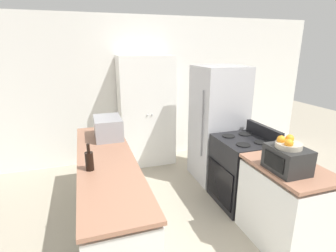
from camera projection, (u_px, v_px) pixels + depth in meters
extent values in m
cube|color=white|center=(142.00, 90.00, 4.82)|extent=(7.00, 0.06, 2.60)
cube|color=silver|center=(109.00, 198.00, 2.97)|extent=(0.58, 2.40, 0.84)
cube|color=#9E6B51|center=(106.00, 160.00, 2.84)|extent=(0.60, 2.45, 0.04)
cube|color=silver|center=(283.00, 208.00, 2.79)|extent=(0.58, 0.87, 0.84)
cube|color=#9E6B51|center=(289.00, 168.00, 2.65)|extent=(0.60, 0.89, 0.04)
cube|color=white|center=(146.00, 111.00, 4.65)|extent=(0.95, 0.49, 1.93)
sphere|color=#B2B2B7|center=(148.00, 115.00, 4.40)|extent=(0.03, 0.03, 0.03)
sphere|color=#B2B2B7|center=(152.00, 115.00, 4.43)|extent=(0.03, 0.03, 0.03)
cube|color=black|center=(241.00, 171.00, 3.53)|extent=(0.64, 0.72, 0.91)
cube|color=black|center=(219.00, 183.00, 3.47)|extent=(0.02, 0.64, 0.50)
cube|color=black|center=(264.00, 132.00, 3.46)|extent=(0.06, 0.69, 0.16)
cylinder|color=black|center=(243.00, 145.00, 3.20)|extent=(0.17, 0.17, 0.01)
cylinder|color=black|center=(229.00, 136.00, 3.52)|extent=(0.17, 0.17, 0.01)
cylinder|color=black|center=(261.00, 142.00, 3.28)|extent=(0.17, 0.17, 0.01)
cylinder|color=black|center=(245.00, 134.00, 3.59)|extent=(0.17, 0.17, 0.01)
cube|color=#B7B7BC|center=(218.00, 124.00, 4.11)|extent=(0.70, 0.72, 1.80)
cylinder|color=gray|center=(202.00, 124.00, 3.79)|extent=(0.02, 0.02, 0.99)
cube|color=#939399|center=(108.00, 128.00, 3.44)|extent=(0.34, 0.50, 0.27)
cube|color=black|center=(122.00, 127.00, 3.46)|extent=(0.01, 0.31, 0.20)
cylinder|color=black|center=(89.00, 161.00, 2.53)|extent=(0.08, 0.08, 0.18)
cylinder|color=black|center=(88.00, 148.00, 2.49)|extent=(0.03, 0.03, 0.09)
cube|color=black|center=(287.00, 159.00, 2.50)|extent=(0.30, 0.38, 0.25)
cube|color=black|center=(274.00, 161.00, 2.45)|extent=(0.01, 0.26, 0.15)
cylinder|color=#B2A893|center=(289.00, 145.00, 2.45)|extent=(0.24, 0.24, 0.05)
sphere|color=orange|center=(290.00, 139.00, 2.49)|extent=(0.08, 0.08, 0.08)
sphere|color=orange|center=(281.00, 140.00, 2.46)|extent=(0.08, 0.08, 0.08)
sphere|color=orange|center=(289.00, 143.00, 2.37)|extent=(0.08, 0.08, 0.08)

